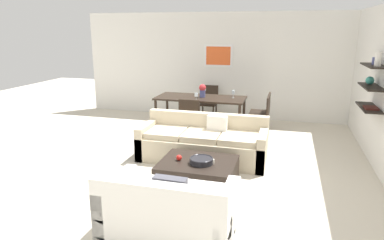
{
  "coord_description": "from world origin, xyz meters",
  "views": [
    {
      "loc": [
        1.51,
        -5.42,
        2.28
      ],
      "look_at": [
        -0.04,
        0.2,
        0.75
      ],
      "focal_mm": 32.51,
      "sensor_mm": 36.0,
      "label": 1
    }
  ],
  "objects_px": {
    "coffee_table": "(198,173)",
    "wine_glass_right_far": "(233,92)",
    "loveseat_white": "(169,211)",
    "candle_jar": "(212,161)",
    "dining_chair_foot": "(191,116)",
    "wine_glass_foot": "(196,95)",
    "dining_chair_right_near": "(262,113)",
    "dining_table": "(201,100)",
    "dining_chair_head": "(209,100)",
    "apple_on_coffee_table": "(179,158)",
    "decorative_bowl": "(201,160)",
    "sofa_beige": "(203,143)",
    "wine_glass_head": "(205,89)",
    "dining_chair_right_far": "(264,109)",
    "centerpiece_vase": "(202,90)"
  },
  "relations": [
    {
      "from": "decorative_bowl",
      "to": "candle_jar",
      "type": "distance_m",
      "value": 0.16
    },
    {
      "from": "wine_glass_right_far",
      "to": "dining_chair_head",
      "type": "bearing_deg",
      "value": 134.65
    },
    {
      "from": "wine_glass_head",
      "to": "candle_jar",
      "type": "bearing_deg",
      "value": -74.71
    },
    {
      "from": "dining_chair_right_far",
      "to": "wine_glass_head",
      "type": "bearing_deg",
      "value": 172.43
    },
    {
      "from": "sofa_beige",
      "to": "wine_glass_right_far",
      "type": "bearing_deg",
      "value": 84.3
    },
    {
      "from": "apple_on_coffee_table",
      "to": "wine_glass_right_far",
      "type": "xyz_separation_m",
      "value": [
        0.3,
        3.16,
        0.45
      ]
    },
    {
      "from": "decorative_bowl",
      "to": "dining_chair_right_near",
      "type": "bearing_deg",
      "value": 77.32
    },
    {
      "from": "loveseat_white",
      "to": "dining_table",
      "type": "bearing_deg",
      "value": 99.53
    },
    {
      "from": "coffee_table",
      "to": "candle_jar",
      "type": "distance_m",
      "value": 0.32
    },
    {
      "from": "loveseat_white",
      "to": "dining_chair_foot",
      "type": "relative_size",
      "value": 1.66
    },
    {
      "from": "dining_chair_right_near",
      "to": "sofa_beige",
      "type": "bearing_deg",
      "value": -117.48
    },
    {
      "from": "dining_chair_head",
      "to": "dining_chair_right_far",
      "type": "xyz_separation_m",
      "value": [
        1.43,
        -0.66,
        0.0
      ]
    },
    {
      "from": "dining_table",
      "to": "dining_chair_right_far",
      "type": "height_order",
      "value": "dining_chair_right_far"
    },
    {
      "from": "coffee_table",
      "to": "dining_chair_foot",
      "type": "relative_size",
      "value": 1.26
    },
    {
      "from": "decorative_bowl",
      "to": "wine_glass_foot",
      "type": "bearing_deg",
      "value": 106.37
    },
    {
      "from": "apple_on_coffee_table",
      "to": "dining_table",
      "type": "relative_size",
      "value": 0.04
    },
    {
      "from": "dining_table",
      "to": "dining_chair_head",
      "type": "distance_m",
      "value": 0.88
    },
    {
      "from": "coffee_table",
      "to": "dining_chair_right_near",
      "type": "bearing_deg",
      "value": 75.74
    },
    {
      "from": "loveseat_white",
      "to": "dining_table",
      "type": "relative_size",
      "value": 0.71
    },
    {
      "from": "decorative_bowl",
      "to": "dining_chair_right_near",
      "type": "relative_size",
      "value": 0.4
    },
    {
      "from": "loveseat_white",
      "to": "apple_on_coffee_table",
      "type": "relative_size",
      "value": 16.97
    },
    {
      "from": "dining_chair_head",
      "to": "loveseat_white",
      "type": "bearing_deg",
      "value": -82.02
    },
    {
      "from": "sofa_beige",
      "to": "dining_chair_right_far",
      "type": "xyz_separation_m",
      "value": [
        0.9,
        2.13,
        0.21
      ]
    },
    {
      "from": "dining_chair_right_near",
      "to": "dining_chair_right_far",
      "type": "bearing_deg",
      "value": 90.0
    },
    {
      "from": "loveseat_white",
      "to": "apple_on_coffee_table",
      "type": "bearing_deg",
      "value": 102.65
    },
    {
      "from": "dining_chair_foot",
      "to": "wine_glass_foot",
      "type": "distance_m",
      "value": 0.59
    },
    {
      "from": "coffee_table",
      "to": "wine_glass_right_far",
      "type": "bearing_deg",
      "value": 89.61
    },
    {
      "from": "coffee_table",
      "to": "wine_glass_foot",
      "type": "distance_m",
      "value": 2.8
    },
    {
      "from": "dining_table",
      "to": "candle_jar",
      "type": "bearing_deg",
      "value": -72.83
    },
    {
      "from": "dining_chair_head",
      "to": "wine_glass_head",
      "type": "distance_m",
      "value": 0.6
    },
    {
      "from": "dining_chair_foot",
      "to": "wine_glass_right_far",
      "type": "distance_m",
      "value": 1.28
    },
    {
      "from": "dining_table",
      "to": "dining_chair_right_near",
      "type": "height_order",
      "value": "dining_chair_right_near"
    },
    {
      "from": "candle_jar",
      "to": "centerpiece_vase",
      "type": "bearing_deg",
      "value": 106.38
    },
    {
      "from": "loveseat_white",
      "to": "dining_chair_head",
      "type": "distance_m",
      "value": 5.28
    },
    {
      "from": "wine_glass_right_far",
      "to": "coffee_table",
      "type": "bearing_deg",
      "value": -90.39
    },
    {
      "from": "dining_chair_foot",
      "to": "apple_on_coffee_table",
      "type": "bearing_deg",
      "value": -78.69
    },
    {
      "from": "centerpiece_vase",
      "to": "dining_chair_right_far",
      "type": "bearing_deg",
      "value": 7.23
    },
    {
      "from": "coffee_table",
      "to": "candle_jar",
      "type": "relative_size",
      "value": 16.14
    },
    {
      "from": "sofa_beige",
      "to": "apple_on_coffee_table",
      "type": "distance_m",
      "value": 1.13
    },
    {
      "from": "loveseat_white",
      "to": "candle_jar",
      "type": "bearing_deg",
      "value": 81.04
    },
    {
      "from": "sofa_beige",
      "to": "coffee_table",
      "type": "relative_size",
      "value": 2.02
    },
    {
      "from": "dining_chair_head",
      "to": "wine_glass_foot",
      "type": "height_order",
      "value": "wine_glass_foot"
    },
    {
      "from": "apple_on_coffee_table",
      "to": "dining_chair_head",
      "type": "xyz_separation_m",
      "value": [
        -0.44,
        3.91,
        0.08
      ]
    },
    {
      "from": "dining_chair_right_near",
      "to": "wine_glass_right_far",
      "type": "xyz_separation_m",
      "value": [
        -0.69,
        0.32,
        0.37
      ]
    },
    {
      "from": "sofa_beige",
      "to": "dining_chair_right_far",
      "type": "relative_size",
      "value": 2.55
    },
    {
      "from": "dining_table",
      "to": "wine_glass_head",
      "type": "distance_m",
      "value": 0.44
    },
    {
      "from": "sofa_beige",
      "to": "centerpiece_vase",
      "type": "distance_m",
      "value": 2.11
    },
    {
      "from": "dining_chair_right_near",
      "to": "centerpiece_vase",
      "type": "relative_size",
      "value": 2.93
    },
    {
      "from": "coffee_table",
      "to": "apple_on_coffee_table",
      "type": "relative_size",
      "value": 12.89
    },
    {
      "from": "coffee_table",
      "to": "apple_on_coffee_table",
      "type": "distance_m",
      "value": 0.37
    }
  ]
}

